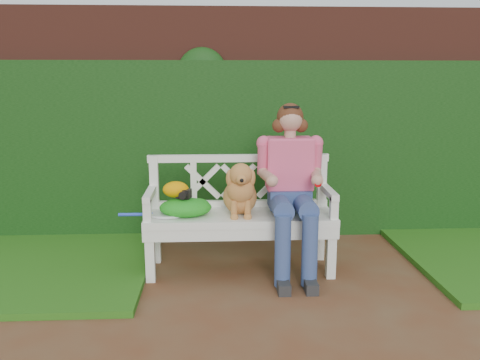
{
  "coord_description": "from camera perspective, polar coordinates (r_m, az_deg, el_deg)",
  "views": [
    {
      "loc": [
        -0.56,
        -3.2,
        1.56
      ],
      "look_at": [
        -0.36,
        0.72,
        0.75
      ],
      "focal_mm": 38.0,
      "sensor_mm": 36.0,
      "label": 1
    }
  ],
  "objects": [
    {
      "name": "seated_woman",
      "position": [
        4.06,
        5.61,
        -1.38
      ],
      "size": [
        0.75,
        0.87,
        1.3
      ],
      "primitive_type": null,
      "rotation": [
        0.0,
        0.0,
        0.31
      ],
      "color": "#E12A40",
      "rests_on": "ground"
    },
    {
      "name": "green_bag",
      "position": [
        4.01,
        -6.14,
        -3.02
      ],
      "size": [
        0.45,
        0.37,
        0.14
      ],
      "primitive_type": null,
      "rotation": [
        0.0,
        0.0,
        0.15
      ],
      "color": "#2B7028",
      "rests_on": "garden_bench"
    },
    {
      "name": "garden_bench",
      "position": [
        4.15,
        0.0,
        -6.92
      ],
      "size": [
        1.59,
        0.62,
        0.48
      ],
      "primitive_type": null,
      "rotation": [
        0.0,
        0.0,
        0.01
      ],
      "color": "silver",
      "rests_on": "ground"
    },
    {
      "name": "dog",
      "position": [
        3.98,
        0.02,
        -0.87
      ],
      "size": [
        0.35,
        0.44,
        0.43
      ],
      "primitive_type": null,
      "rotation": [
        0.0,
        0.0,
        -0.17
      ],
      "color": "brown",
      "rests_on": "garden_bench"
    },
    {
      "name": "tennis_racket",
      "position": [
        4.04,
        -8.48,
        -3.8
      ],
      "size": [
        0.6,
        0.41,
        0.03
      ],
      "primitive_type": null,
      "rotation": [
        0.0,
        0.0,
        0.36
      ],
      "color": "white",
      "rests_on": "garden_bench"
    },
    {
      "name": "ground",
      "position": [
        3.61,
        6.48,
        -14.05
      ],
      "size": [
        60.0,
        60.0,
        0.0
      ],
      "primitive_type": "plane",
      "color": "#5F2D18"
    },
    {
      "name": "ivy_hedge",
      "position": [
        4.97,
        3.55,
        3.39
      ],
      "size": [
        10.0,
        0.18,
        1.7
      ],
      "primitive_type": "cube",
      "color": "#1D4816",
      "rests_on": "ground"
    },
    {
      "name": "baseball_glove",
      "position": [
        4.02,
        -7.23,
        -1.06
      ],
      "size": [
        0.23,
        0.19,
        0.13
      ],
      "primitive_type": "ellipsoid",
      "rotation": [
        0.0,
        0.0,
        0.23
      ],
      "color": "#DD8E00",
      "rests_on": "green_bag"
    },
    {
      "name": "camera_item",
      "position": [
        3.99,
        -6.34,
        -1.53
      ],
      "size": [
        0.13,
        0.11,
        0.07
      ],
      "primitive_type": "cube",
      "rotation": [
        0.0,
        0.0,
        -0.31
      ],
      "color": "black",
      "rests_on": "green_bag"
    },
    {
      "name": "brick_wall",
      "position": [
        5.16,
        3.31,
        6.49
      ],
      "size": [
        10.0,
        0.3,
        2.2
      ],
      "primitive_type": "cube",
      "color": "brown",
      "rests_on": "ground"
    }
  ]
}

